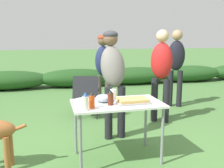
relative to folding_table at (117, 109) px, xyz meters
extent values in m
plane|color=#4C7A3D|center=(0.00, 0.00, -0.66)|extent=(60.00, 60.00, 0.00)
ellipsoid|color=#234C1E|center=(-2.00, 4.94, -0.39)|extent=(2.40, 0.90, 0.56)
ellipsoid|color=#234C1E|center=(0.00, 4.94, -0.39)|extent=(2.40, 0.90, 0.56)
ellipsoid|color=#234C1E|center=(2.00, 4.94, -0.39)|extent=(2.40, 0.90, 0.56)
ellipsoid|color=#234C1E|center=(4.00, 4.94, -0.39)|extent=(2.40, 0.90, 0.56)
cube|color=silver|center=(0.00, 0.00, 0.06)|extent=(1.10, 0.64, 0.02)
cylinder|color=gray|center=(-0.49, -0.27, -0.31)|extent=(0.04, 0.04, 0.71)
cylinder|color=gray|center=(0.49, -0.27, -0.31)|extent=(0.04, 0.04, 0.71)
cylinder|color=gray|center=(-0.49, 0.27, -0.31)|extent=(0.04, 0.04, 0.71)
cylinder|color=gray|center=(0.49, 0.27, -0.31)|extent=(0.04, 0.04, 0.71)
cube|color=#9E9EA3|center=(0.18, -0.06, 0.09)|extent=(0.41, 0.28, 0.02)
cube|color=tan|center=(0.18, -0.06, 0.11)|extent=(0.36, 0.24, 0.04)
cylinder|color=white|center=(-0.39, 0.15, 0.09)|extent=(0.23, 0.23, 0.03)
ellipsoid|color=#99B2CC|center=(-0.16, 0.07, 0.12)|extent=(0.20, 0.20, 0.10)
cylinder|color=white|center=(-0.02, 0.13, 0.15)|extent=(0.08, 0.08, 0.14)
cylinder|color=#CC4214|center=(-0.34, -0.16, 0.15)|extent=(0.07, 0.07, 0.14)
cone|color=black|center=(-0.34, -0.16, 0.24)|extent=(0.06, 0.06, 0.04)
cylinder|color=silver|center=(-0.42, -0.24, 0.16)|extent=(0.07, 0.07, 0.16)
cone|color=#194793|center=(-0.42, -0.24, 0.26)|extent=(0.06, 0.06, 0.05)
cylinder|color=#562314|center=(-0.10, -0.09, 0.15)|extent=(0.07, 0.07, 0.14)
cone|color=black|center=(-0.10, -0.09, 0.24)|extent=(0.06, 0.06, 0.04)
cylinder|color=black|center=(0.05, 0.66, -0.26)|extent=(0.12, 0.12, 0.80)
cylinder|color=black|center=(0.25, 0.67, -0.26)|extent=(0.12, 0.12, 0.80)
ellipsoid|color=slate|center=(0.14, 0.79, 0.43)|extent=(0.39, 0.51, 0.70)
sphere|color=brown|center=(0.14, 0.91, 0.84)|extent=(0.22, 0.22, 0.22)
ellipsoid|color=#333338|center=(0.14, 0.91, 0.90)|extent=(0.23, 0.23, 0.13)
cylinder|color=#4C473D|center=(0.18, 2.11, -0.29)|extent=(0.10, 0.10, 0.75)
cylinder|color=#4C473D|center=(0.36, 2.09, -0.29)|extent=(0.10, 0.10, 0.75)
ellipsoid|color=navy|center=(0.27, 2.10, 0.39)|extent=(0.34, 0.27, 0.61)
sphere|color=brown|center=(0.27, 2.10, 0.80)|extent=(0.21, 0.21, 0.21)
ellipsoid|color=#993823|center=(0.27, 2.10, 0.86)|extent=(0.22, 0.22, 0.12)
cylinder|color=black|center=(1.81, 2.12, -0.26)|extent=(0.12, 0.12, 0.81)
cylinder|color=black|center=(1.99, 2.04, -0.26)|extent=(0.12, 0.12, 0.81)
ellipsoid|color=black|center=(1.90, 2.08, 0.47)|extent=(0.44, 0.39, 0.65)
sphere|color=tan|center=(1.90, 2.08, 0.91)|extent=(0.22, 0.22, 0.22)
cylinder|color=black|center=(1.05, 1.26, -0.26)|extent=(0.12, 0.12, 0.80)
cylinder|color=black|center=(1.23, 1.15, -0.26)|extent=(0.12, 0.12, 0.80)
ellipsoid|color=red|center=(1.14, 1.20, 0.46)|extent=(0.47, 0.43, 0.64)
sphere|color=#DBAD89|center=(1.14, 1.20, 0.89)|extent=(0.22, 0.22, 0.22)
cylinder|color=#9E5B2D|center=(-1.30, 0.00, -0.45)|extent=(0.07, 0.07, 0.42)
cylinder|color=#9E5B2D|center=(-1.29, 0.16, -0.45)|extent=(0.07, 0.07, 0.42)
cylinder|color=#9E5B2D|center=(-1.16, 0.07, -0.17)|extent=(0.18, 0.06, 0.10)
cube|color=#232328|center=(-0.10, 1.85, -0.28)|extent=(0.57, 0.57, 0.03)
cube|color=#232328|center=(-0.17, 1.58, -0.05)|extent=(0.49, 0.28, 0.44)
cylinder|color=black|center=(-0.35, 1.71, -0.47)|extent=(0.02, 0.02, 0.38)
cylinder|color=black|center=(0.04, 1.60, -0.47)|extent=(0.02, 0.02, 0.38)
cylinder|color=black|center=(-0.24, 2.09, -0.47)|extent=(0.02, 0.02, 0.38)
cylinder|color=black|center=(0.15, 1.98, -0.47)|extent=(0.02, 0.02, 0.38)
cylinder|color=black|center=(-0.32, 1.91, -0.10)|extent=(0.13, 0.41, 0.02)
cylinder|color=black|center=(0.12, 1.78, -0.10)|extent=(0.13, 0.41, 0.02)
camera|label=1|loc=(-0.78, -2.86, 0.86)|focal=40.00mm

